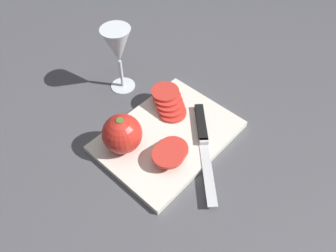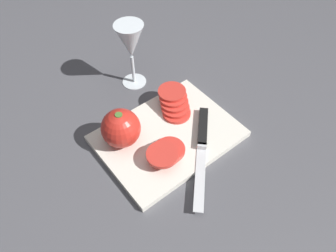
% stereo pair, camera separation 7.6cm
% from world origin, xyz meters
% --- Properties ---
extents(ground_plane, '(3.00, 3.00, 0.00)m').
position_xyz_m(ground_plane, '(0.00, 0.00, 0.00)').
color(ground_plane, '#4C4C51').
extents(cutting_board, '(0.32, 0.24, 0.02)m').
position_xyz_m(cutting_board, '(0.08, 0.03, 0.01)').
color(cutting_board, silver).
rests_on(cutting_board, ground_plane).
extents(wine_glass, '(0.08, 0.08, 0.18)m').
position_xyz_m(wine_glass, '(0.13, 0.24, 0.13)').
color(wine_glass, silver).
rests_on(wine_glass, ground_plane).
extents(whole_tomato, '(0.09, 0.09, 0.09)m').
position_xyz_m(whole_tomato, '(-0.02, 0.08, 0.06)').
color(whole_tomato, red).
rests_on(whole_tomato, cutting_board).
extents(knife, '(0.21, 0.21, 0.01)m').
position_xyz_m(knife, '(0.14, -0.03, 0.02)').
color(knife, silver).
rests_on(knife, cutting_board).
extents(tomato_slice_stack_near, '(0.09, 0.11, 0.04)m').
position_xyz_m(tomato_slice_stack_near, '(0.15, 0.09, 0.03)').
color(tomato_slice_stack_near, red).
rests_on(tomato_slice_stack_near, cutting_board).
extents(tomato_slice_stack_far, '(0.10, 0.08, 0.03)m').
position_xyz_m(tomato_slice_stack_far, '(0.04, -0.02, 0.03)').
color(tomato_slice_stack_far, red).
rests_on(tomato_slice_stack_far, cutting_board).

